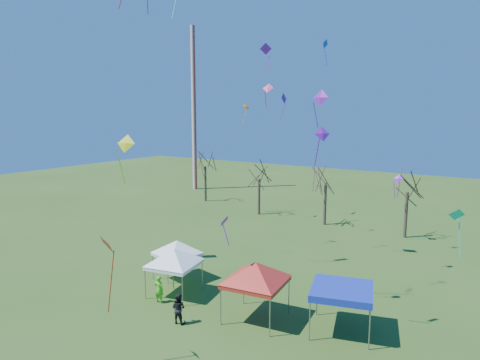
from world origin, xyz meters
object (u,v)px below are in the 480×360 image
(tree_3, at_px, (408,176))
(person_dark, at_px, (178,308))
(tree_1, at_px, (259,166))
(tent_white_west, at_px, (177,243))
(tree_0, at_px, (205,154))
(radio_mast, at_px, (194,109))
(tent_white_mid, at_px, (174,252))
(tent_red, at_px, (256,266))
(tent_blue, at_px, (342,291))
(person_green, at_px, (159,289))
(tree_2, at_px, (326,167))

(tree_3, relative_size, person_dark, 4.44)
(tree_1, relative_size, tent_white_west, 2.02)
(tree_0, relative_size, tree_1, 1.12)
(radio_mast, relative_size, tent_white_mid, 6.11)
(tree_3, height_order, tent_white_mid, tree_3)
(tent_red, height_order, tent_blue, tent_red)
(tree_3, distance_m, person_green, 26.19)
(radio_mast, distance_m, tree_3, 36.04)
(tent_red, xyz_separation_m, person_dark, (-3.48, -2.84, -2.36))
(tree_2, xyz_separation_m, tree_3, (8.40, -0.33, -0.21))
(radio_mast, bearing_deg, tent_white_west, -53.22)
(radio_mast, distance_m, tree_0, 11.45)
(tent_white_west, distance_m, tent_white_mid, 2.59)
(tent_red, bearing_deg, person_dark, -140.81)
(tree_3, relative_size, tent_red, 1.74)
(tent_white_west, xyz_separation_m, person_green, (1.57, -3.57, -1.84))
(tree_2, bearing_deg, tree_0, 170.76)
(tree_2, xyz_separation_m, person_dark, (1.22, -25.37, -5.40))
(tent_white_mid, bearing_deg, person_dark, -45.52)
(tree_1, bearing_deg, radio_mast, 151.52)
(tree_0, xyz_separation_m, tree_3, (26.88, -3.34, -0.41))
(tent_white_mid, distance_m, person_dark, 4.57)
(tent_white_mid, relative_size, person_green, 2.31)
(tree_2, relative_size, tree_3, 1.03)
(person_green, bearing_deg, tent_blue, -173.09)
(tent_white_mid, height_order, person_green, tent_white_mid)
(tree_0, distance_m, tent_red, 34.64)
(tent_white_mid, height_order, person_dark, tent_white_mid)
(tent_red, relative_size, person_dark, 2.55)
(tree_2, height_order, tent_blue, tree_2)
(tree_3, distance_m, tent_white_mid, 24.50)
(tree_1, distance_m, tent_white_west, 21.54)
(tree_0, relative_size, tent_red, 1.86)
(tree_3, distance_m, tent_blue, 21.21)
(tent_blue, bearing_deg, radio_mast, 138.67)
(tree_0, bearing_deg, person_green, -57.99)
(radio_mast, xyz_separation_m, tent_white_mid, (23.99, -32.08, -9.54))
(person_green, height_order, person_dark, person_dark)
(tree_1, bearing_deg, tree_3, -2.06)
(tree_1, relative_size, person_green, 4.25)
(tree_2, xyz_separation_m, tent_white_mid, (-1.64, -22.46, -3.33))
(radio_mast, height_order, tree_0, radio_mast)
(radio_mast, bearing_deg, person_dark, -52.50)
(tent_white_west, bearing_deg, tree_0, 123.16)
(radio_mast, bearing_deg, tent_white_mid, -53.21)
(tree_3, xyz_separation_m, tent_blue, (1.00, -20.86, -3.72))
(tree_2, bearing_deg, tent_white_mid, -94.18)
(radio_mast, bearing_deg, tent_red, -46.67)
(radio_mast, xyz_separation_m, tent_red, (30.33, -32.15, -9.24))
(tree_0, bearing_deg, tent_white_west, -56.84)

